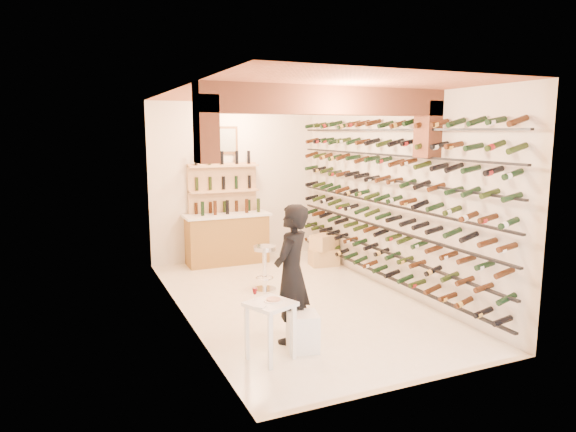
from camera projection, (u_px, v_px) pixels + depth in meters
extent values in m
plane|color=white|center=(296.00, 300.00, 8.10)|extent=(6.00, 6.00, 0.00)
cube|color=beige|center=(235.00, 182.00, 10.55)|extent=(3.50, 0.02, 3.20)
cube|color=beige|center=(420.00, 236.00, 5.13)|extent=(3.50, 0.02, 3.20)
cube|color=beige|center=(181.00, 206.00, 7.15)|extent=(0.02, 6.00, 3.20)
cube|color=beige|center=(392.00, 194.00, 8.53)|extent=(0.02, 6.00, 3.20)
cube|color=#AD5D3D|center=(296.00, 92.00, 7.58)|extent=(3.50, 6.00, 0.02)
cube|color=brown|center=(328.00, 101.00, 6.71)|extent=(3.50, 0.35, 0.36)
cube|color=brown|center=(206.00, 129.00, 6.12)|extent=(0.24, 0.35, 0.80)
cube|color=brown|center=(428.00, 130.00, 7.41)|extent=(0.24, 0.35, 0.80)
cube|color=black|center=(381.00, 274.00, 8.69)|extent=(0.06, 5.70, 0.03)
cube|color=black|center=(382.00, 251.00, 8.62)|extent=(0.06, 5.70, 0.03)
cube|color=black|center=(383.00, 227.00, 8.56)|extent=(0.06, 5.70, 0.03)
cube|color=black|center=(384.00, 203.00, 8.49)|extent=(0.06, 5.70, 0.03)
cube|color=black|center=(384.00, 179.00, 8.43)|extent=(0.06, 5.70, 0.03)
cube|color=black|center=(385.00, 155.00, 8.36)|extent=(0.06, 5.70, 0.03)
cube|color=black|center=(386.00, 130.00, 8.30)|extent=(0.06, 5.70, 0.03)
cube|color=olive|center=(227.00, 240.00, 10.30)|extent=(1.60, 0.55, 0.96)
cube|color=white|center=(227.00, 215.00, 10.22)|extent=(1.70, 0.62, 0.05)
cube|color=tan|center=(223.00, 212.00, 10.46)|extent=(1.40, 0.10, 2.00)
cube|color=tan|center=(225.00, 240.00, 10.46)|extent=(1.40, 0.28, 0.04)
cube|color=tan|center=(224.00, 215.00, 10.38)|extent=(1.40, 0.28, 0.04)
cube|color=tan|center=(224.00, 191.00, 10.30)|extent=(1.40, 0.28, 0.04)
cube|color=tan|center=(223.00, 166.00, 10.22)|extent=(1.40, 0.28, 0.04)
cube|color=brown|center=(221.00, 140.00, 10.27)|extent=(0.70, 0.04, 0.55)
cube|color=#99998C|center=(221.00, 140.00, 10.25)|extent=(0.60, 0.01, 0.45)
cube|color=white|center=(270.00, 304.00, 5.91)|extent=(0.62, 0.62, 0.05)
cube|color=white|center=(270.00, 342.00, 5.69)|extent=(0.05, 0.05, 0.65)
cube|color=white|center=(294.00, 332.00, 5.97)|extent=(0.05, 0.05, 0.65)
cube|color=white|center=(247.00, 333.00, 5.96)|extent=(0.05, 0.05, 0.65)
cube|color=white|center=(271.00, 324.00, 6.23)|extent=(0.05, 0.05, 0.65)
cylinder|color=white|center=(273.00, 301.00, 5.94)|extent=(0.22, 0.22, 0.01)
cylinder|color=#BF7266|center=(273.00, 299.00, 5.93)|extent=(0.16, 0.16, 0.02)
cube|color=white|center=(260.00, 306.00, 5.74)|extent=(0.16, 0.16, 0.01)
cylinder|color=white|center=(255.00, 300.00, 5.97)|extent=(0.06, 0.06, 0.00)
cylinder|color=white|center=(255.00, 296.00, 5.97)|extent=(0.01, 0.01, 0.08)
cone|color=#4F060B|center=(255.00, 291.00, 5.96)|extent=(0.07, 0.07, 0.07)
cube|color=white|center=(303.00, 332.00, 6.24)|extent=(0.45, 0.45, 0.46)
imported|color=black|center=(292.00, 274.00, 6.42)|extent=(0.76, 0.74, 1.75)
cylinder|color=silver|center=(265.00, 289.00, 8.61)|extent=(0.39, 0.39, 0.03)
cylinder|color=silver|center=(265.00, 269.00, 8.56)|extent=(0.08, 0.08, 0.68)
cylinder|color=silver|center=(264.00, 248.00, 8.50)|extent=(0.37, 0.37, 0.07)
torus|color=silver|center=(265.00, 278.00, 8.58)|extent=(0.30, 0.30, 0.02)
cube|color=tan|center=(324.00, 257.00, 10.19)|extent=(0.59, 0.45, 0.33)
cube|color=tan|center=(324.00, 242.00, 10.14)|extent=(0.60, 0.51, 0.29)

